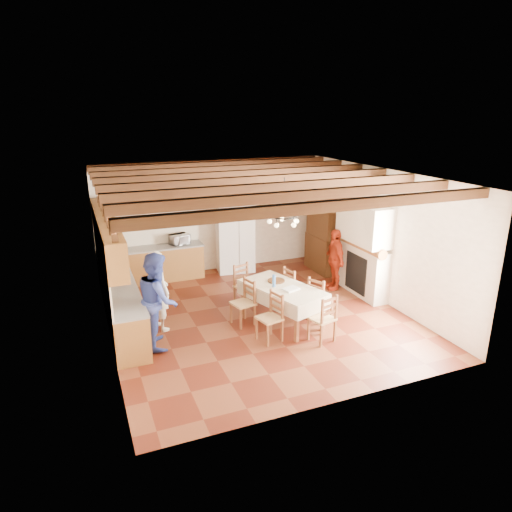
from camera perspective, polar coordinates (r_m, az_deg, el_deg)
The scene contains 31 objects.
floor at distance 9.87m, azimuth 0.12°, elevation -7.55°, with size 6.00×6.50×0.02m, color #501B0E.
ceiling at distance 8.99m, azimuth 0.13°, elevation 10.11°, with size 6.00×6.50×0.02m, color silver.
wall_back at distance 12.30m, azimuth -5.63°, elevation 5.00°, with size 6.00×0.02×3.00m, color beige.
wall_front at distance 6.60m, azimuth 10.91°, elevation -6.88°, with size 6.00×0.02×3.00m, color beige.
wall_left at distance 8.70m, azimuth -18.58°, elevation -1.36°, with size 0.02×6.50×3.00m, color beige.
wall_right at distance 10.77m, azimuth 15.14°, elevation 2.60°, with size 0.02×6.50×3.00m, color beige.
ceiling_beams at distance 9.00m, azimuth 0.13°, elevation 9.47°, with size 6.00×6.30×0.16m, color #371C12, non-canonical shape.
lower_cabinets_left at distance 10.07m, azimuth -16.67°, elevation -5.07°, with size 0.60×4.30×0.86m, color brown.
lower_cabinets_back at distance 11.96m, azimuth -12.17°, elevation -1.02°, with size 2.30×0.60×0.86m, color brown.
countertop_left at distance 9.91m, azimuth -16.90°, elevation -2.67°, with size 0.62×4.30×0.04m, color slate.
countertop_back at distance 11.83m, azimuth -12.32°, elevation 1.04°, with size 2.34×0.62×0.04m, color slate.
backsplash_left at distance 9.79m, azimuth -18.72°, elevation -1.11°, with size 0.03×4.30×0.60m, color white.
backsplash_back at distance 12.01m, azimuth -12.66°, elevation 2.87°, with size 2.30×0.03×0.60m, color white.
upper_cabinets at distance 9.61m, azimuth -18.16°, elevation 2.67°, with size 0.35×4.20×0.70m, color brown.
fireplace at distance 10.79m, azimuth 13.23°, elevation 2.21°, with size 0.56×1.60×2.80m, color beige, non-canonical shape.
wall_picture at distance 12.71m, azimuth 1.12°, elevation 7.12°, with size 0.34×0.03×0.42m, color black.
refrigerator at distance 12.33m, azimuth -2.72°, elevation 2.53°, with size 0.96×0.79×1.93m, color white.
hutch at distance 12.35m, azimuth 8.46°, elevation 3.00°, with size 0.51×1.21×2.19m, color #3A210D, non-canonical shape.
dining_table at distance 9.34m, azimuth 3.31°, elevation -4.30°, with size 1.44×2.00×0.79m.
chandelier at distance 8.87m, azimuth 3.49°, elevation 4.97°, with size 0.47×0.47×0.03m, color black.
chair_left_near at distance 8.69m, azimuth 1.68°, elevation -7.68°, with size 0.42×0.40×0.96m, color brown, non-canonical shape.
chair_left_far at distance 9.32m, azimuth -1.68°, elevation -5.83°, with size 0.42×0.40×0.96m, color brown, non-canonical shape.
chair_right_near at distance 9.61m, azimuth 8.03°, elevation -5.26°, with size 0.42×0.40×0.96m, color brown, non-canonical shape.
chair_right_far at distance 10.10m, azimuth 4.88°, elevation -3.96°, with size 0.42×0.40×0.96m, color brown, non-canonical shape.
chair_end_near at distance 8.76m, azimuth 8.27°, elevation -7.63°, with size 0.42×0.40×0.96m, color brown, non-canonical shape.
chair_end_far at distance 10.17m, azimuth -1.30°, elevation -3.73°, with size 0.42×0.40×0.96m, color brown, non-canonical shape.
person_man at distance 9.21m, azimuth -12.08°, elevation -4.25°, with size 0.60×0.39×1.64m, color white.
person_woman_blue at distance 8.58m, azimuth -12.16°, elevation -5.36°, with size 0.87×0.68×1.80m, color #3446A0.
person_woman_red at distance 11.22m, azimuth 9.81°, elevation -0.40°, with size 0.89×0.37×1.51m, color #A12812.
microwave at distance 11.89m, azimuth -9.53°, elevation 2.07°, with size 0.48×0.32×0.26m, color silver.
fridge_vase at distance 12.04m, azimuth -3.29°, elevation 7.58°, with size 0.28×0.28×0.29m, color #3A210D.
Camera 1 is at (-3.35, -8.25, 4.24)m, focal length 32.00 mm.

